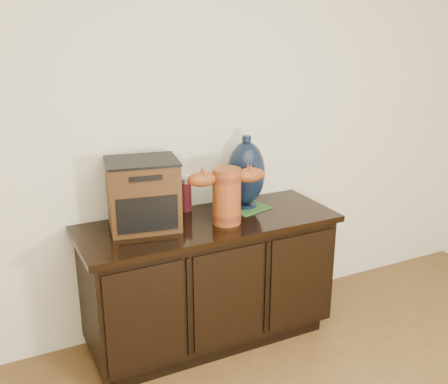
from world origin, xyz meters
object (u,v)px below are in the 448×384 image
tv_radio (143,194)px  spray_can (186,195)px  sideboard (209,280)px  lamp_base (246,173)px  terracotta_vessel (227,193)px

tv_radio → spray_can: 0.34m
sideboard → lamp_base: lamp_base is taller
tv_radio → spray_can: bearing=35.0°
terracotta_vessel → lamp_base: 0.28m
lamp_base → spray_can: lamp_base is taller
terracotta_vessel → tv_radio: size_ratio=1.05×
tv_radio → lamp_base: size_ratio=0.97×
lamp_base → sideboard: bearing=-160.6°
sideboard → spray_can: (-0.05, 0.21, 0.47)m
sideboard → tv_radio: 0.66m
sideboard → tv_radio: tv_radio is taller
lamp_base → tv_radio: bearing=-177.4°
tv_radio → lamp_base: 0.64m
terracotta_vessel → tv_radio: (-0.42, 0.14, 0.01)m
tv_radio → spray_can: tv_radio is taller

